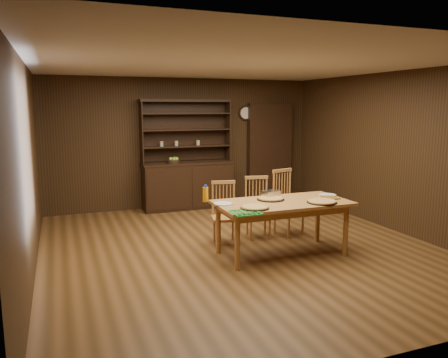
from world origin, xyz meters
name	(u,v)px	position (x,y,z in m)	size (l,w,h in m)	color
floor	(241,248)	(0.00, 0.00, 0.00)	(6.00, 6.00, 0.00)	brown
room_shell	(242,140)	(0.00, 0.00, 1.58)	(6.00, 6.00, 6.00)	silver
china_hutch	(187,179)	(0.00, 2.75, 0.60)	(1.84, 0.52, 2.17)	black
doorway	(269,152)	(1.90, 2.90, 1.05)	(1.00, 0.18, 2.10)	black
wall_clock	(245,113)	(1.35, 2.96, 1.90)	(0.30, 0.05, 0.30)	black
dining_table	(282,207)	(0.43, -0.43, 0.67)	(1.83, 0.92, 0.75)	#B5793E
chair_left	(224,210)	(-0.12, 0.37, 0.49)	(0.45, 0.43, 0.93)	#B0713C
chair_center	(257,205)	(0.48, 0.47, 0.50)	(0.46, 0.44, 0.95)	#B0713C
chair_right	(286,200)	(0.98, 0.46, 0.55)	(0.53, 0.51, 1.04)	#B0713C
pizza_left	(255,207)	(-0.10, -0.68, 0.77)	(0.37, 0.37, 0.04)	black
pizza_right	(322,202)	(0.89, -0.70, 0.77)	(0.41, 0.41, 0.04)	black
pizza_center	(271,199)	(0.33, -0.28, 0.77)	(0.38, 0.38, 0.04)	black
cooling_rack	(246,212)	(-0.30, -0.85, 0.76)	(0.32, 0.32, 0.01)	green
plate_left	(223,204)	(-0.39, -0.30, 0.76)	(0.26, 0.26, 0.02)	white
plate_right	(327,195)	(1.24, -0.30, 0.76)	(0.26, 0.26, 0.02)	white
foil_dish	(271,194)	(0.42, -0.11, 0.80)	(0.23, 0.17, 0.09)	white
juice_bottle	(205,194)	(-0.56, -0.06, 0.86)	(0.08, 0.08, 0.23)	orange
pot_holder_a	(331,198)	(1.16, -0.52, 0.76)	(0.18, 0.18, 0.01)	#A51D12
pot_holder_b	(329,197)	(1.16, -0.46, 0.76)	(0.20, 0.20, 0.02)	#A51D12
fruit_bowl	(174,161)	(-0.30, 2.69, 0.99)	(0.26, 0.26, 0.12)	black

